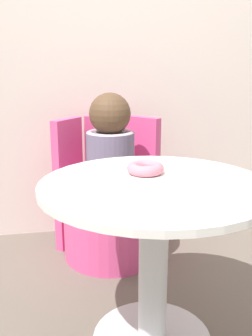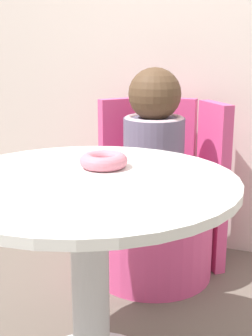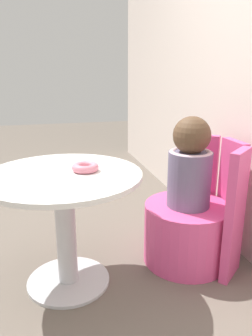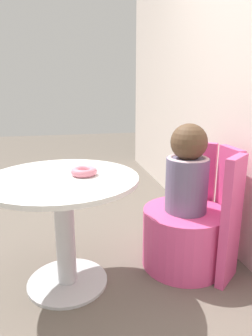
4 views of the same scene
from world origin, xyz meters
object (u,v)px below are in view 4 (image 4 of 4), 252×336
at_px(round_table, 63,208).
at_px(donut, 83,172).
at_px(tub_chair, 183,237).
at_px(child_figure, 187,171).

xyz_separation_m(round_table, donut, (-0.01, 0.12, 0.20)).
height_order(round_table, donut, donut).
xyz_separation_m(tub_chair, child_figure, (0.00, -0.00, 0.44)).
xyz_separation_m(round_table, child_figure, (-0.05, 0.73, 0.16)).
bearing_deg(donut, child_figure, 93.98).
relative_size(round_table, tub_chair, 1.58).
distance_m(round_table, tub_chair, 0.79).
height_order(child_figure, donut, child_figure).
bearing_deg(child_figure, donut, -86.02).
bearing_deg(donut, round_table, -86.86).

